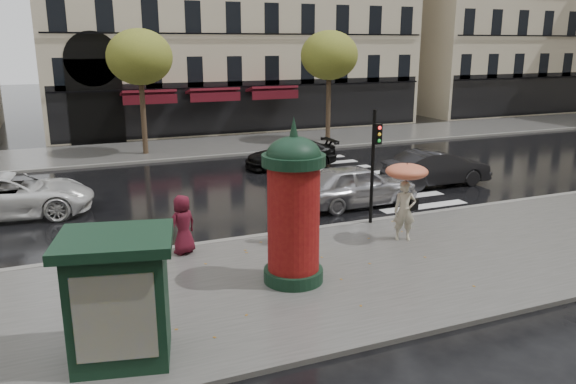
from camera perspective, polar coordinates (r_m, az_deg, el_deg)
name	(u,v)px	position (r m, az deg, el deg)	size (l,w,h in m)	color
ground	(329,269)	(15.28, 4.15, -7.83)	(160.00, 160.00, 0.00)	black
near_sidewalk	(337,274)	(14.85, 5.03, -8.30)	(90.00, 7.00, 0.12)	#474744
far_sidewalk	(179,149)	(32.72, -11.04, 4.34)	(90.00, 6.00, 0.12)	#474744
near_kerb	(286,233)	(17.80, -0.21, -4.20)	(90.00, 0.25, 0.14)	slate
far_kerb	(191,158)	(29.83, -9.84, 3.42)	(90.00, 0.25, 0.14)	slate
zebra_crossing	(351,175)	(26.07, 6.43, 1.74)	(3.60, 11.75, 0.01)	silver
tree_far_left	(140,58)	(30.87, -14.84, 13.07)	(3.40, 3.40, 6.64)	#38281C
tree_far_right	(329,56)	(34.23, 4.21, 13.64)	(3.40, 3.40, 6.64)	#38281C
woman_umbrella	(406,189)	(17.00, 11.89, 0.34)	(1.26, 1.26, 2.42)	#BAB399
woman_red	(287,215)	(16.56, -0.08, -2.34)	(0.84, 0.66, 1.74)	#A31430
man_burgundy	(183,225)	(16.02, -10.64, -3.27)	(0.83, 0.54, 1.70)	#4F0F1D
morris_column	(294,205)	(13.60, 0.57, -1.32)	(1.53, 1.53, 4.12)	black
traffic_light	(374,156)	(18.27, 8.76, 3.66)	(0.25, 0.36, 3.74)	black
newsstand	(119,296)	(10.95, -16.77, -10.13)	(2.36, 2.12, 2.45)	black
car_silver	(356,185)	(20.99, 6.97, 0.72)	(1.87, 4.66, 1.59)	#B2B1B6
car_darkgrey	(437,168)	(24.70, 14.86, 2.39)	(1.60, 4.60, 1.52)	black
car_white	(10,195)	(21.77, -26.42, -0.30)	(2.56, 5.56, 1.54)	silver
car_black	(291,154)	(27.39, 0.29, 3.87)	(1.84, 4.53, 1.31)	black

